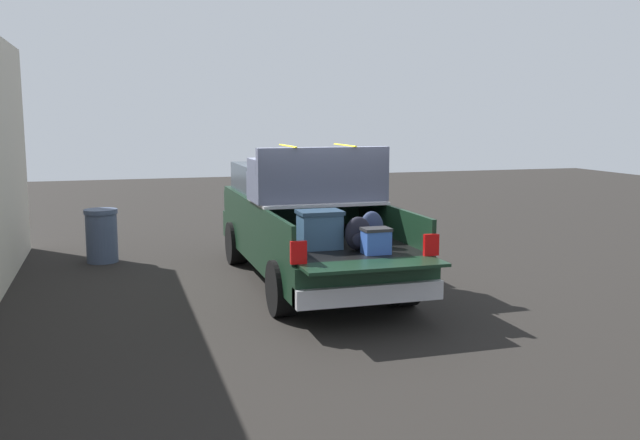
{
  "coord_description": "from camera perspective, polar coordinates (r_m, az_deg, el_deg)",
  "views": [
    {
      "loc": [
        -10.61,
        3.01,
        2.66
      ],
      "look_at": [
        -0.6,
        0.0,
        1.1
      ],
      "focal_mm": 39.11,
      "sensor_mm": 36.0,
      "label": 1
    }
  ],
  "objects": [
    {
      "name": "pickup_truck",
      "position": [
        11.48,
        -1.35,
        -0.09
      ],
      "size": [
        6.05,
        2.06,
        2.23
      ],
      "color": "black",
      "rests_on": "ground_plane"
    },
    {
      "name": "ground_plane",
      "position": [
        11.34,
        -0.88,
        -5.07
      ],
      "size": [
        40.0,
        40.0,
        0.0
      ],
      "primitive_type": "plane",
      "color": "black"
    },
    {
      "name": "trash_can",
      "position": [
        13.37,
        -17.44,
        -1.21
      ],
      "size": [
        0.6,
        0.6,
        0.98
      ],
      "color": "#3F4C66",
      "rests_on": "ground_plane"
    }
  ]
}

